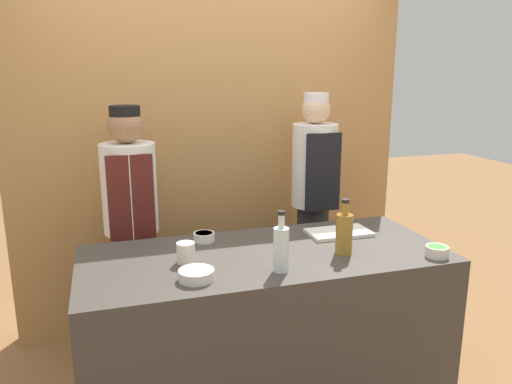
{
  "coord_description": "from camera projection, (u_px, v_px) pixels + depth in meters",
  "views": [
    {
      "loc": [
        -0.75,
        -2.25,
        1.84
      ],
      "look_at": [
        0.0,
        0.16,
        1.22
      ],
      "focal_mm": 35.0,
      "sensor_mm": 36.0,
      "label": 1
    }
  ],
  "objects": [
    {
      "name": "cutting_board",
      "position": [
        339.0,
        233.0,
        2.8
      ],
      "size": [
        0.35,
        0.2,
        0.02
      ],
      "color": "white",
      "rests_on": "counter"
    },
    {
      "name": "bottle_vinegar",
      "position": [
        344.0,
        233.0,
        2.49
      ],
      "size": [
        0.08,
        0.08,
        0.28
      ],
      "color": "olive",
      "rests_on": "counter"
    },
    {
      "name": "cup_cream",
      "position": [
        186.0,
        253.0,
        2.38
      ],
      "size": [
        0.09,
        0.09,
        0.1
      ],
      "color": "silver",
      "rests_on": "counter"
    },
    {
      "name": "chef_right",
      "position": [
        313.0,
        205.0,
        3.43
      ],
      "size": [
        0.3,
        0.3,
        1.69
      ],
      "color": "#28282D",
      "rests_on": "ground_plane"
    },
    {
      "name": "bottle_clear",
      "position": [
        281.0,
        248.0,
        2.27
      ],
      "size": [
        0.07,
        0.07,
        0.29
      ],
      "color": "silver",
      "rests_on": "counter"
    },
    {
      "name": "sauce_bowl_brown",
      "position": [
        204.0,
        236.0,
        2.69
      ],
      "size": [
        0.11,
        0.11,
        0.05
      ],
      "color": "silver",
      "rests_on": "counter"
    },
    {
      "name": "cabinet_wall",
      "position": [
        213.0,
        161.0,
        3.58
      ],
      "size": [
        2.77,
        0.18,
        2.4
      ],
      "color": "#B7844C",
      "rests_on": "ground_plane"
    },
    {
      "name": "sauce_bowl_green",
      "position": [
        437.0,
        251.0,
        2.46
      ],
      "size": [
        0.11,
        0.11,
        0.05
      ],
      "color": "silver",
      "rests_on": "counter"
    },
    {
      "name": "chef_left",
      "position": [
        132.0,
        226.0,
        3.09
      ],
      "size": [
        0.33,
        0.33,
        1.63
      ],
      "color": "#28282D",
      "rests_on": "ground_plane"
    },
    {
      "name": "counter",
      "position": [
        265.0,
        336.0,
        2.63
      ],
      "size": [
        1.84,
        0.8,
        0.94
      ],
      "color": "#3D3833",
      "rests_on": "ground_plane"
    },
    {
      "name": "sauce_bowl_white",
      "position": [
        196.0,
        274.0,
        2.19
      ],
      "size": [
        0.16,
        0.16,
        0.05
      ],
      "color": "silver",
      "rests_on": "counter"
    }
  ]
}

